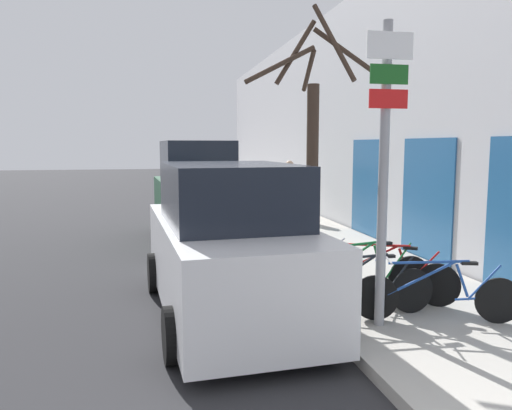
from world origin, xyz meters
TOP-DOWN VIEW (x-y plane):
  - ground_plane at (0.00, 11.20)m, footprint 80.00×80.00m
  - sidewalk_curb at (2.60, 14.00)m, footprint 3.20×32.00m
  - building_facade at (4.35, 13.90)m, footprint 0.23×32.00m
  - signpost at (1.63, 4.28)m, footprint 0.59×0.14m
  - bicycle_0 at (2.41, 4.23)m, footprint 2.09×0.72m
  - bicycle_1 at (1.51, 4.60)m, footprint 2.15×0.44m
  - bicycle_2 at (1.63, 4.97)m, footprint 2.38×0.44m
  - bicycle_3 at (2.13, 5.23)m, footprint 1.82×1.28m
  - parked_car_0 at (-0.15, 5.45)m, footprint 2.29×4.70m
  - parked_car_1 at (-0.09, 10.99)m, footprint 2.17×4.48m
  - pedestrian_near at (2.39, 14.20)m, footprint 0.45×0.39m
  - pedestrian_far at (3.04, 13.51)m, footprint 0.48×0.41m
  - street_tree at (1.57, 6.84)m, footprint 2.51×1.53m

SIDE VIEW (x-z plane):
  - ground_plane at x=0.00m, z-range 0.00..0.00m
  - sidewalk_curb at x=2.60m, z-range 0.00..0.15m
  - bicycle_0 at x=2.41m, z-range 0.10..0.93m
  - bicycle_1 at x=1.51m, z-range 0.09..0.95m
  - bicycle_3 at x=2.13m, z-range 0.09..0.95m
  - bicycle_2 at x=1.63m, z-range 0.08..1.03m
  - parked_car_0 at x=-0.15m, z-range -0.09..2.10m
  - parked_car_1 at x=-0.09m, z-range -0.13..2.42m
  - pedestrian_near at x=2.39m, z-range 0.29..2.03m
  - pedestrian_far at x=3.04m, z-range 0.29..2.11m
  - signpost at x=1.63m, z-range 0.32..4.11m
  - street_tree at x=1.57m, z-range 0.01..4.65m
  - building_facade at x=4.35m, z-range -0.02..6.48m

